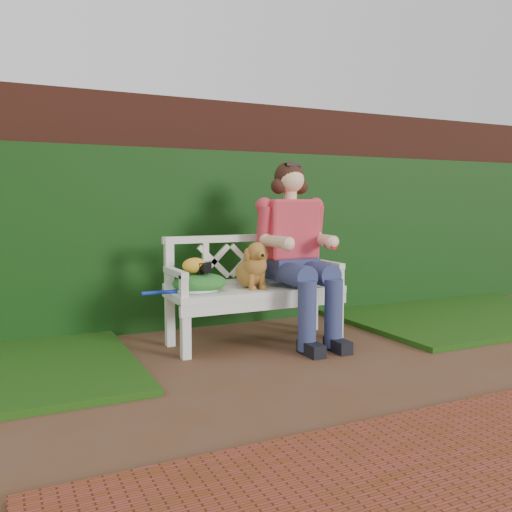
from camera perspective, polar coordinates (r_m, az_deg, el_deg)
name	(u,v)px	position (r m, az deg, el deg)	size (l,w,h in m)	color
ground	(307,369)	(4.03, 5.42, -11.73)	(60.00, 60.00, 0.00)	brown
brick_wall	(213,213)	(5.56, -4.59, 4.58)	(10.00, 0.30, 2.20)	#5A281C
ivy_hedge	(221,238)	(5.37, -3.73, 1.88)	(10.00, 0.18, 1.70)	#11350B
grass_right	(458,314)	(6.18, 20.49, -5.69)	(2.60, 2.00, 0.05)	#133A0C
brick_paving	(486,461)	(2.87, 23.08, -19.27)	(4.00, 1.20, 0.03)	brown
garden_bench	(256,315)	(4.67, 0.00, -6.24)	(1.58, 0.60, 0.48)	white
seated_woman	(293,248)	(4.73, 3.93, 0.85)	(0.68, 0.91, 1.61)	red
dog	(252,264)	(4.57, -0.43, -0.90)	(0.27, 0.36, 0.40)	brown
tennis_racket	(193,290)	(4.42, -6.60, -3.58)	(0.66, 0.28, 0.03)	silver
green_bag	(200,282)	(4.43, -5.93, -2.76)	(0.45, 0.35, 0.15)	#237F1E
camera_item	(202,268)	(4.40, -5.74, -1.22)	(0.13, 0.10, 0.09)	black
baseball_glove	(195,266)	(4.38, -6.49, -1.00)	(0.20, 0.15, 0.13)	gold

